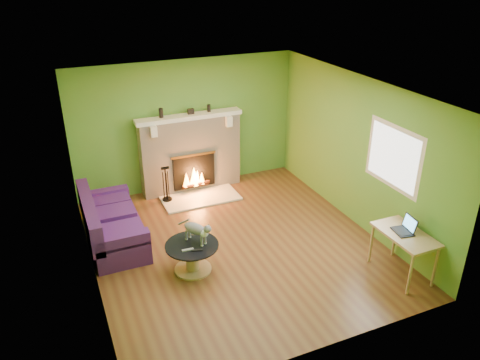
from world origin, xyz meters
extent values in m
plane|color=brown|center=(0.00, 0.00, 0.00)|extent=(5.00, 5.00, 0.00)
plane|color=white|center=(0.00, 0.00, 2.60)|extent=(5.00, 5.00, 0.00)
plane|color=#5C902F|center=(0.00, 2.50, 1.30)|extent=(5.00, 0.00, 5.00)
plane|color=#5C902F|center=(0.00, -2.50, 1.30)|extent=(5.00, 0.00, 5.00)
plane|color=#5C902F|center=(-2.25, 0.00, 1.30)|extent=(0.00, 5.00, 5.00)
plane|color=#5C902F|center=(2.25, 0.00, 1.30)|extent=(0.00, 5.00, 5.00)
plane|color=silver|center=(2.24, -0.90, 1.55)|extent=(0.00, 1.20, 1.20)
plane|color=white|center=(2.23, -0.90, 1.55)|extent=(0.00, 1.06, 1.06)
cube|color=beige|center=(0.00, 2.33, 0.75)|extent=(2.00, 0.35, 1.50)
cube|color=black|center=(0.00, 2.13, 0.44)|extent=(0.85, 0.03, 0.68)
cube|color=#C88832|center=(0.00, 2.13, 0.80)|extent=(0.91, 0.02, 0.04)
cylinder|color=black|center=(0.00, 2.10, 0.16)|extent=(0.55, 0.07, 0.07)
cube|color=white|center=(0.00, 2.30, 1.54)|extent=(2.10, 0.28, 0.08)
cube|color=white|center=(-0.75, 2.11, 1.40)|extent=(0.12, 0.10, 0.20)
cube|color=white|center=(0.75, 2.11, 1.40)|extent=(0.12, 0.10, 0.20)
cube|color=beige|center=(0.00, 1.80, 0.01)|extent=(1.50, 0.75, 0.03)
cube|color=white|center=(0.00, 2.30, 1.54)|extent=(2.10, 0.28, 0.08)
cube|color=#49185C|center=(-1.80, 0.93, 0.21)|extent=(0.82, 1.83, 0.41)
cube|color=#49185C|center=(-2.16, 0.93, 0.56)|extent=(0.19, 1.83, 0.52)
cube|color=#49185C|center=(-1.80, 0.11, 0.47)|extent=(0.82, 0.19, 0.21)
cube|color=#49185C|center=(-1.80, 1.75, 0.47)|extent=(0.82, 0.19, 0.21)
cube|color=#49185C|center=(-1.75, 0.42, 0.47)|extent=(0.66, 0.49, 0.11)
cube|color=#49185C|center=(-1.75, 1.03, 0.47)|extent=(0.66, 0.49, 0.11)
cube|color=#49185C|center=(-1.75, 1.54, 0.47)|extent=(0.66, 0.49, 0.11)
cylinder|color=tan|center=(-0.87, -0.37, 0.02)|extent=(0.56, 0.56, 0.03)
cylinder|color=tan|center=(-0.87, -0.37, 0.23)|extent=(0.20, 0.20, 0.39)
cylinder|color=black|center=(-0.87, -0.37, 0.44)|extent=(0.80, 0.80, 0.03)
cube|color=tan|center=(1.95, -1.69, 0.68)|extent=(0.55, 0.95, 0.04)
cylinder|color=tan|center=(1.72, -2.12, 0.33)|extent=(0.04, 0.04, 0.66)
cylinder|color=tan|center=(2.18, -2.12, 0.33)|extent=(0.04, 0.04, 0.66)
cylinder|color=tan|center=(1.72, -1.26, 0.33)|extent=(0.04, 0.04, 0.66)
cylinder|color=tan|center=(2.18, -1.26, 0.33)|extent=(0.04, 0.04, 0.66)
cube|color=gray|center=(-0.97, -0.49, 0.46)|extent=(0.17, 0.06, 0.02)
cube|color=black|center=(-0.85, -0.55, 0.46)|extent=(0.17, 0.09, 0.02)
cylinder|color=black|center=(-0.54, 2.33, 1.67)|extent=(0.08, 0.08, 0.18)
cylinder|color=black|center=(0.42, 2.33, 1.65)|extent=(0.07, 0.07, 0.14)
cube|color=black|center=(0.05, 2.33, 1.63)|extent=(0.12, 0.08, 0.10)
camera|label=1|loc=(-2.54, -6.02, 4.29)|focal=35.00mm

